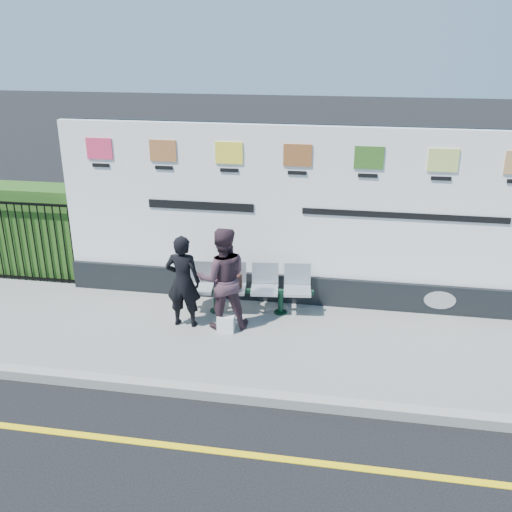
{
  "coord_description": "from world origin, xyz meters",
  "views": [
    {
      "loc": [
        1.37,
        -5.09,
        4.45
      ],
      "look_at": [
        -0.02,
        2.97,
        1.25
      ],
      "focal_mm": 40.0,
      "sensor_mm": 36.0,
      "label": 1
    }
  ],
  "objects_px": {
    "woman_left": "(183,281)",
    "woman_right": "(223,279)",
    "bench": "(248,300)",
    "billboard": "(296,229)"
  },
  "relations": [
    {
      "from": "billboard",
      "to": "woman_right",
      "type": "height_order",
      "value": "billboard"
    },
    {
      "from": "billboard",
      "to": "woman_right",
      "type": "distance_m",
      "value": 1.58
    },
    {
      "from": "bench",
      "to": "woman_right",
      "type": "height_order",
      "value": "woman_right"
    },
    {
      "from": "billboard",
      "to": "woman_left",
      "type": "distance_m",
      "value": 2.08
    },
    {
      "from": "billboard",
      "to": "woman_right",
      "type": "xyz_separation_m",
      "value": [
        -1.0,
        -1.12,
        -0.48
      ]
    },
    {
      "from": "billboard",
      "to": "bench",
      "type": "relative_size",
      "value": 3.91
    },
    {
      "from": "woman_left",
      "to": "woman_right",
      "type": "relative_size",
      "value": 0.91
    },
    {
      "from": "billboard",
      "to": "bench",
      "type": "xyz_separation_m",
      "value": [
        -0.7,
        -0.58,
        -1.08
      ]
    },
    {
      "from": "bench",
      "to": "woman_right",
      "type": "xyz_separation_m",
      "value": [
        -0.3,
        -0.54,
        0.6
      ]
    },
    {
      "from": "woman_right",
      "to": "billboard",
      "type": "bearing_deg",
      "value": -148.79
    }
  ]
}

